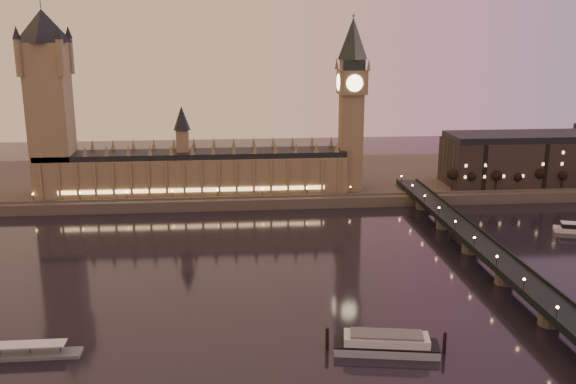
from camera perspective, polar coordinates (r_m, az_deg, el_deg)
name	(u,v)px	position (r m, az deg, el deg)	size (l,w,h in m)	color
ground	(276,274)	(274.73, -1.05, -7.31)	(700.00, 700.00, 0.00)	black
far_embankment	(302,179)	(433.84, 1.28, 1.19)	(560.00, 130.00, 6.00)	#423D35
palace_of_westminster	(194,167)	(384.71, -8.39, 2.20)	(180.00, 26.62, 52.00)	brown
victoria_tower	(49,94)	(390.91, -20.52, 8.19)	(31.68, 31.68, 118.00)	brown
big_ben	(352,94)	(384.54, 5.68, 8.65)	(17.68, 17.68, 104.00)	brown
westminster_bridge	(486,255)	(293.54, 17.16, -5.39)	(13.20, 260.00, 15.30)	black
city_block	(564,156)	(447.84, 23.33, 2.95)	(155.00, 45.00, 34.00)	black
bare_tree_0	(452,178)	(396.63, 14.35, 1.23)	(5.71, 5.71, 11.61)	black
bare_tree_1	(474,177)	(401.55, 16.25, 1.26)	(5.71, 5.71, 11.61)	black
bare_tree_2	(497,177)	(406.90, 18.10, 1.29)	(5.71, 5.71, 11.61)	black
bare_tree_3	(520,176)	(412.66, 19.90, 1.31)	(5.71, 5.71, 11.61)	black
bare_tree_4	(542,176)	(418.82, 21.65, 1.34)	(5.71, 5.71, 11.61)	black
bare_tree_5	(564,175)	(425.36, 23.34, 1.36)	(5.71, 5.71, 11.61)	black
moored_barge	(386,344)	(213.92, 8.72, -13.18)	(38.17, 15.05, 7.10)	#889BAE
pontoon_pier	(18,354)	(226.61, -22.91, -13.10)	(39.17, 6.53, 10.45)	#595B5E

